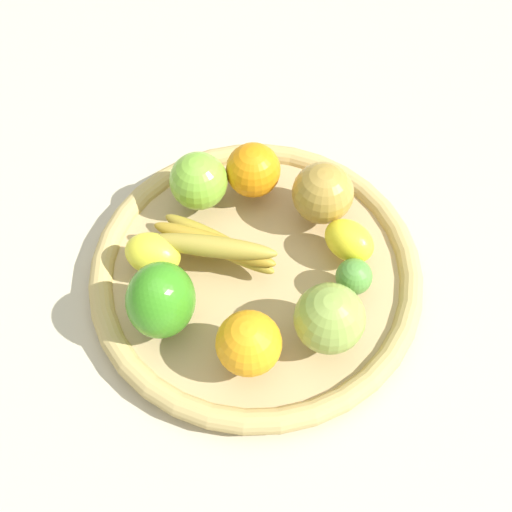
{
  "coord_description": "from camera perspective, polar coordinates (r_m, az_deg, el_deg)",
  "views": [
    {
      "loc": [
        0.38,
        0.19,
        0.71
      ],
      "look_at": [
        0.0,
        0.0,
        0.06
      ],
      "focal_mm": 45.58,
      "sensor_mm": 36.0,
      "label": 1
    }
  ],
  "objects": [
    {
      "name": "apple_1",
      "position": [
        0.83,
        -5.07,
        6.57
      ],
      "size": [
        0.08,
        0.08,
        0.07
      ],
      "primitive_type": "sphere",
      "rotation": [
        0.0,
        0.0,
        3.24
      ],
      "color": "#7BB435",
      "rests_on": "basket"
    },
    {
      "name": "ground_plane",
      "position": [
        0.82,
        -0.0,
        -2.11
      ],
      "size": [
        2.4,
        2.4,
        0.0
      ],
      "primitive_type": "plane",
      "color": "#C3B69C",
      "rests_on": "ground"
    },
    {
      "name": "apple_2",
      "position": [
        0.72,
        6.47,
        -5.47
      ],
      "size": [
        0.1,
        0.1,
        0.08
      ],
      "primitive_type": "sphere",
      "rotation": [
        0.0,
        0.0,
        1.15
      ],
      "color": "#8BA745",
      "rests_on": "basket"
    },
    {
      "name": "apple_0",
      "position": [
        0.81,
        5.88,
        5.51
      ],
      "size": [
        0.1,
        0.1,
        0.08
      ],
      "primitive_type": "sphere",
      "rotation": [
        0.0,
        0.0,
        2.65
      ],
      "color": "#AC8737",
      "rests_on": "basket"
    },
    {
      "name": "basket",
      "position": [
        0.81,
        -0.0,
        -1.49
      ],
      "size": [
        0.41,
        0.41,
        0.04
      ],
      "color": "tan",
      "rests_on": "ground_plane"
    },
    {
      "name": "lime_0",
      "position": [
        0.77,
        8.59,
        -1.8
      ],
      "size": [
        0.06,
        0.06,
        0.04
      ],
      "primitive_type": "sphere",
      "rotation": [
        0.0,
        0.0,
        0.37
      ],
      "color": "#549239",
      "rests_on": "basket"
    },
    {
      "name": "bell_pepper",
      "position": [
        0.72,
        -8.35,
        -3.86
      ],
      "size": [
        0.09,
        0.09,
        0.09
      ],
      "primitive_type": "ellipsoid",
      "rotation": [
        0.0,
        0.0,
        3.29
      ],
      "color": "#388B1C",
      "rests_on": "basket"
    },
    {
      "name": "banana_bunch",
      "position": [
        0.78,
        -3.7,
        0.97
      ],
      "size": [
        0.08,
        0.16,
        0.05
      ],
      "color": "#AD932E",
      "rests_on": "basket"
    },
    {
      "name": "orange_1",
      "position": [
        0.84,
        -0.25,
        7.55
      ],
      "size": [
        0.09,
        0.09,
        0.07
      ],
      "primitive_type": "sphere",
      "rotation": [
        0.0,
        0.0,
        4.44
      ],
      "color": "orange",
      "rests_on": "basket"
    },
    {
      "name": "lemon_1",
      "position": [
        0.78,
        -9.05,
        0.19
      ],
      "size": [
        0.06,
        0.08,
        0.05
      ],
      "primitive_type": "ellipsoid",
      "rotation": [
        0.0,
        0.0,
        1.76
      ],
      "color": "yellow",
      "rests_on": "basket"
    },
    {
      "name": "orange_0",
      "position": [
        0.7,
        -0.64,
        -7.68
      ],
      "size": [
        0.09,
        0.09,
        0.07
      ],
      "primitive_type": "sphere",
      "rotation": [
        0.0,
        0.0,
        1.88
      ],
      "color": "orange",
      "rests_on": "basket"
    },
    {
      "name": "lemon_0",
      "position": [
        0.79,
        8.17,
        1.33
      ],
      "size": [
        0.06,
        0.08,
        0.05
      ],
      "primitive_type": "ellipsoid",
      "rotation": [
        0.0,
        0.0,
        1.31
      ],
      "color": "yellow",
      "rests_on": "basket"
    }
  ]
}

